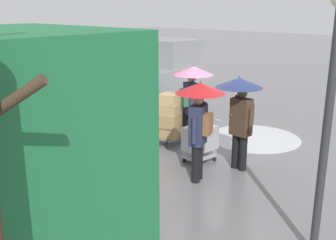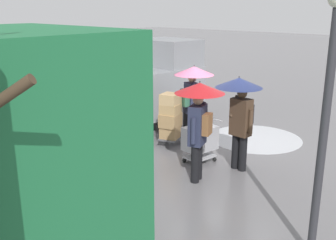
{
  "view_description": "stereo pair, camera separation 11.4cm",
  "coord_description": "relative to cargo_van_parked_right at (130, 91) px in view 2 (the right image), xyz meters",
  "views": [
    {
      "loc": [
        -5.29,
        8.35,
        3.61
      ],
      "look_at": [
        0.6,
        1.58,
        1.05
      ],
      "focal_mm": 42.81,
      "sensor_mm": 36.0,
      "label": 1
    },
    {
      "loc": [
        -5.37,
        8.27,
        3.61
      ],
      "look_at": [
        0.6,
        1.58,
        1.05
      ],
      "focal_mm": 42.81,
      "sensor_mm": 36.0,
      "label": 2
    }
  ],
  "objects": [
    {
      "name": "hand_dolly_boxes",
      "position": [
        -1.94,
        0.36,
        -0.39
      ],
      "size": [
        0.68,
        0.81,
        1.42
      ],
      "color": "#515156",
      "rests_on": "ground"
    },
    {
      "name": "slush_patch_near_cluster",
      "position": [
        -3.33,
        -1.69,
        -1.18
      ],
      "size": [
        2.58,
        2.58,
        0.01
      ],
      "primitive_type": "cylinder",
      "color": "silver",
      "rests_on": "ground"
    },
    {
      "name": "street_lamp",
      "position": [
        -6.75,
        2.63,
        1.19
      ],
      "size": [
        0.28,
        0.28,
        3.86
      ],
      "color": "#2D2D33",
      "rests_on": "ground"
    },
    {
      "name": "slush_patch_mid_street",
      "position": [
        -0.23,
        4.14,
        -1.18
      ],
      "size": [
        2.24,
        2.24,
        0.01
      ],
      "primitive_type": "cylinder",
      "color": "silver",
      "rests_on": "ground"
    },
    {
      "name": "cargo_van_parked_right",
      "position": [
        0.0,
        0.0,
        0.0
      ],
      "size": [
        2.42,
        5.44,
        2.6
      ],
      "color": "gray",
      "rests_on": "ground"
    },
    {
      "name": "ground_plane",
      "position": [
        -3.27,
        -0.29,
        -1.18
      ],
      "size": [
        90.0,
        90.0,
        0.0
      ],
      "primitive_type": "plane",
      "color": "slate"
    },
    {
      "name": "shopping_cart_vendor",
      "position": [
        -3.23,
        0.77,
        -0.61
      ],
      "size": [
        0.67,
        0.89,
        1.04
      ],
      "color": "#B2B2B7",
      "rests_on": "ground"
    },
    {
      "name": "pedestrian_black_side",
      "position": [
        -2.24,
        -0.17,
        0.39
      ],
      "size": [
        1.04,
        1.04,
        2.15
      ],
      "color": "black",
      "rests_on": "ground"
    },
    {
      "name": "slush_patch_under_van",
      "position": [
        -0.4,
        1.34,
        -1.18
      ],
      "size": [
        2.27,
        2.27,
        0.01
      ],
      "primitive_type": "cylinder",
      "color": "#ADAFB5",
      "rests_on": "ground"
    },
    {
      "name": "pedestrian_pink_side",
      "position": [
        -3.81,
        1.6,
        0.39
      ],
      "size": [
        1.04,
        1.04,
        2.15
      ],
      "color": "black",
      "rests_on": "ground"
    },
    {
      "name": "pedestrian_white_side",
      "position": [
        -4.11,
        0.51,
        0.39
      ],
      "size": [
        1.04,
        1.04,
        2.15
      ],
      "color": "black",
      "rests_on": "ground"
    }
  ]
}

